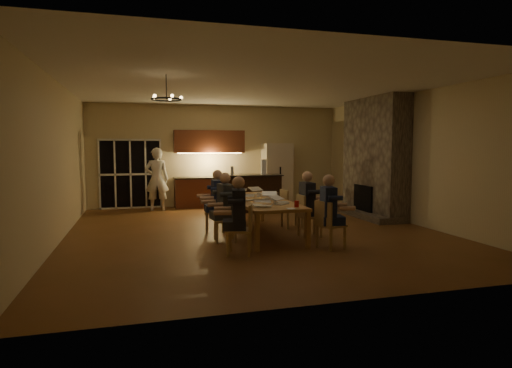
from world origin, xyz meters
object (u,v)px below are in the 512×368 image
object	(u,v)px
chair_right_mid	(310,216)
chair_left_far	(215,212)
chair_left_mid	(225,220)
person_right_near	(328,212)
bar_bottle	(232,171)
refrigerator	(277,174)
person_left_mid	(225,207)
chair_left_near	(239,229)
chair_right_near	(331,225)
laptop_e	(239,190)
laptop_f	(258,190)
bar_island	(249,193)
chandelier	(166,99)
laptop_c	(247,195)
plate_far	(268,195)
laptop_d	(270,194)
person_left_far	(218,201)
can_cola	(237,191)
mug_back	(236,194)
can_silver	(275,201)
person_right_mid	(307,204)
dining_table	(260,217)
mug_front	(267,200)
standing_person	(157,179)
redcup_mid	(236,195)
can_right	(277,195)
plate_left	(256,205)
mug_mid	(258,195)
laptop_b	(281,199)
chair_right_far	(292,209)
person_left_near	(239,216)
redcup_near	(297,204)
bar_blender	(264,167)
laptop_a	(263,201)

from	to	relation	value
chair_right_mid	chair_left_far	bearing A→B (deg)	58.40
chair_left_mid	person_right_near	world-z (taller)	person_right_near
bar_bottle	refrigerator	bearing A→B (deg)	33.95
person_left_mid	bar_bottle	distance (m)	3.90
chair_left_far	chair_left_near	bearing A→B (deg)	12.96
chair_right_near	laptop_e	bearing A→B (deg)	4.31
laptop_f	bar_bottle	xyz separation A→B (m)	(-0.16, 2.24, 0.34)
chair_right_mid	bar_island	bearing A→B (deg)	5.42
chair_left_near	chandelier	distance (m)	2.71
chair_right_near	chair_left_far	bearing A→B (deg)	21.66
laptop_c	plate_far	distance (m)	1.02
chair_left_far	laptop_d	world-z (taller)	laptop_d
laptop_e	person_right_near	bearing A→B (deg)	117.86
person_left_far	can_cola	xyz separation A→B (m)	(0.62, 0.81, 0.12)
chair_left_near	person_left_mid	xyz separation A→B (m)	(-0.03, 1.11, 0.24)
mug_back	can_silver	distance (m)	1.57
person_left_mid	laptop_c	xyz separation A→B (m)	(0.56, 0.45, 0.17)
chair_left_near	laptop_e	bearing A→B (deg)	-174.10
person_right_near	can_cola	world-z (taller)	person_right_near
person_right_mid	dining_table	bearing A→B (deg)	60.43
mug_back	person_right_mid	bearing A→B (deg)	-46.56
person_right_near	mug_front	world-z (taller)	person_right_near
standing_person	can_cola	xyz separation A→B (m)	(1.79, -2.77, -0.12)
chair_left_far	laptop_f	distance (m)	1.30
redcup_mid	can_right	xyz separation A→B (m)	(0.89, -0.23, 0.00)
standing_person	plate_left	distance (m)	5.24
refrigerator	person_left_far	distance (m)	4.74
mug_back	plate_far	size ratio (longest dim) A/B	0.36
redcup_mid	can_silver	size ratio (longest dim) A/B	1.00
mug_front	can_cola	xyz separation A→B (m)	(-0.22, 1.84, 0.01)
laptop_c	laptop_f	size ratio (longest dim) A/B	1.00
laptop_f	refrigerator	bearing A→B (deg)	43.41
refrigerator	mug_mid	xyz separation A→B (m)	(-1.75, -3.96, -0.20)
chair_left_far	laptop_b	xyz separation A→B (m)	(1.09, -1.36, 0.42)
chair_right_far	person_right_mid	xyz separation A→B (m)	(-0.06, -1.07, 0.24)
chair_left_far	bar_bottle	size ratio (longest dim) A/B	3.71
redcup_mid	chair_left_mid	bearing A→B (deg)	-114.32
dining_table	can_silver	distance (m)	0.86
mug_back	plate_left	world-z (taller)	mug_back
person_left_near	plate_far	distance (m)	2.63
mug_back	redcup_near	world-z (taller)	redcup_near
standing_person	plate_far	xyz separation A→B (m)	(2.39, -3.42, -0.17)
person_left_near	can_silver	xyz separation A→B (m)	(0.95, 0.87, 0.12)
chair_left_near	redcup_near	bearing A→B (deg)	124.32
chair_left_mid	person_left_mid	bearing A→B (deg)	166.02
chair_right_near	chair_right_mid	bearing A→B (deg)	-18.77
chair_left_mid	plate_far	bearing A→B (deg)	137.81
bar_blender	laptop_b	bearing A→B (deg)	-94.60
person_right_mid	laptop_a	xyz separation A→B (m)	(-1.10, -0.48, 0.17)
person_right_near	mug_back	size ratio (longest dim) A/B	13.80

